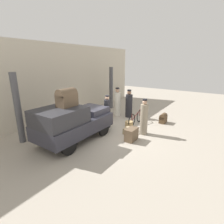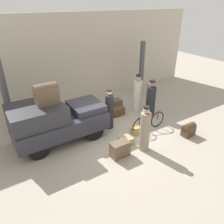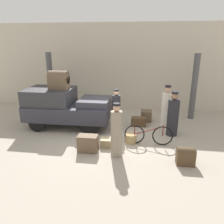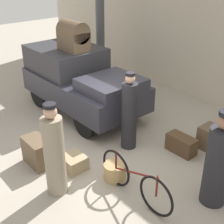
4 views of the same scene
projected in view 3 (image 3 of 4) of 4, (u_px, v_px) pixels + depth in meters
The scene contains 17 objects.
ground_plane at pixel (106, 136), 8.58m from camera, with size 30.00×30.00×0.00m, color #A89E8E.
station_building_facade at pixel (118, 67), 11.73m from camera, with size 16.00×0.15×4.50m.
canopy_pillar_left at pixel (51, 83), 11.06m from camera, with size 0.28×0.28×3.06m.
canopy_pillar_right at pixel (194, 87), 10.15m from camera, with size 0.28×0.28×3.06m.
truck at pixel (65, 106), 9.38m from camera, with size 3.55×1.76×1.66m.
bicycle at pixel (148, 135), 7.80m from camera, with size 1.72×0.04×0.77m.
wicker_basket at pixel (131, 138), 8.03m from camera, with size 0.43×0.43×0.33m.
porter_carrying_trunk at pixel (116, 132), 6.91m from camera, with size 0.37×0.37×1.77m.
porter_with_bicycle at pixel (166, 109), 9.20m from camera, with size 0.42×0.42×1.85m.
conductor_in_dark_uniform at pixel (116, 112), 8.84m from camera, with size 0.34×0.34×1.76m.
porter_lifting_near_truck at pixel (173, 116), 8.48m from camera, with size 0.44×0.44×1.76m.
trunk_umber_medium at pixel (88, 143), 7.34m from camera, with size 0.67×0.39×0.57m.
suitcase_small_leather at pixel (139, 122), 9.59m from camera, with size 0.65×0.32×0.39m.
trunk_wicker_pale at pixel (186, 156), 6.54m from camera, with size 0.54×0.33×0.56m.
trunk_large_brown at pixel (146, 116), 10.12m from camera, with size 0.49×0.47×0.52m.
suitcase_black_upright at pixel (108, 142), 7.75m from camera, with size 0.49×0.43×0.29m.
trunk_on_truck_roof at pixel (59, 80), 9.06m from camera, with size 0.80×0.53×0.76m.
Camera 3 is at (1.29, -7.77, 3.55)m, focal length 35.00 mm.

